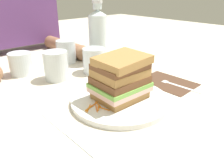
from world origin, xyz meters
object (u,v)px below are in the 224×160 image
Objects in this scene: napkin_dark at (167,82)px; empty_tumbler_2 at (66,51)px; sandwich at (120,78)px; fork at (174,83)px; knife at (68,132)px; main_plate at (120,100)px; water_bottle at (98,36)px; empty_tumbler_0 at (56,66)px; juice_glass at (94,62)px; empty_tumbler_1 at (21,64)px.

napkin_dark is 1.87× the size of empty_tumbler_2.
sandwich reaches higher than fork.
knife is at bearing -178.61° from napkin_dark.
main_plate is 0.35m from water_bottle.
sandwich is 0.26m from empty_tumbler_0.
napkin_dark is 0.70× the size of water_bottle.
juice_glass is (0.26, 0.24, 0.04)m from knife.
knife is at bearing -173.48° from sandwich.
juice_glass is 0.13m from water_bottle.
knife is at bearing -115.73° from empty_tumbler_0.
water_bottle reaches higher than empty_tumbler_1.
empty_tumbler_2 is (-0.01, 0.16, 0.01)m from juice_glass.
empty_tumbler_0 reaches higher than fork.
empty_tumbler_1 is at bearing 163.70° from water_bottle.
juice_glass is 0.16m from empty_tumbler_2.
empty_tumbler_2 reaches higher than fork.
empty_tumbler_1 is (-0.31, 0.38, 0.04)m from napkin_dark.
fork is 0.44m from empty_tumbler_2.
main_plate is 0.24m from juice_glass.
empty_tumbler_0 is at bearing -132.10° from empty_tumbler_2.
juice_glass is at bearing 67.81° from main_plate.
main_plate is 0.20m from napkin_dark.
empty_tumbler_1 reaches higher than napkin_dark.
empty_tumbler_1 is at bearing 142.49° from juice_glass.
empty_tumbler_2 is at bearing 58.24° from knife.
main_plate is 1.26× the size of knife.
sandwich is 0.34m from water_bottle.
water_bottle is 0.30m from empty_tumbler_1.
napkin_dark is 0.36m from empty_tumbler_0.
sandwich is at bearing 6.52° from knife.
juice_glass reaches higher than knife.
water_bottle is at bearing -45.99° from empty_tumbler_2.
knife is 0.48m from empty_tumbler_2.
main_plate is 1.53× the size of napkin_dark.
fork is at bearing -2.05° from knife.
sandwich is 1.59× the size of juice_glass.
main_plate is at bearing -73.77° from empty_tumbler_1.
sandwich is 0.39m from empty_tumbler_1.
empty_tumbler_0 is 0.14m from empty_tumbler_1.
empty_tumbler_0 reaches higher than main_plate.
empty_tumbler_2 reaches higher than main_plate.
empty_tumbler_2 reaches higher than napkin_dark.
napkin_dark is 0.26m from juice_glass.
empty_tumbler_2 is (-0.12, 0.39, 0.04)m from napkin_dark.
napkin_dark is at bearing -73.02° from empty_tumbler_2.
napkin_dark is 2.16× the size of empty_tumbler_1.
empty_tumbler_1 is at bearing 106.23° from main_plate.
empty_tumbler_0 is (-0.24, 0.26, 0.04)m from napkin_dark.
main_plate is 2.87× the size of empty_tumbler_2.
juice_glass reaches higher than main_plate.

